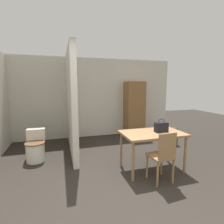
{
  "coord_description": "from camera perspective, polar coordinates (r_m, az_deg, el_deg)",
  "views": [
    {
      "loc": [
        -0.92,
        -1.9,
        1.65
      ],
      "look_at": [
        0.16,
        1.7,
        1.08
      ],
      "focal_mm": 28.0,
      "sensor_mm": 36.0,
      "label": 1
    }
  ],
  "objects": [
    {
      "name": "dining_table",
      "position": [
        3.52,
        13.04,
        -7.83
      ],
      "size": [
        1.19,
        0.73,
        0.75
      ],
      "color": "#997047",
      "rests_on": "ground_plane"
    },
    {
      "name": "toilet",
      "position": [
        4.29,
        -23.67,
        -10.65
      ],
      "size": [
        0.41,
        0.56,
        0.67
      ],
      "color": "silver",
      "rests_on": "ground_plane"
    },
    {
      "name": "wooden_chair",
      "position": [
        3.15,
        16.23,
        -13.35
      ],
      "size": [
        0.4,
        0.4,
        0.9
      ],
      "rotation": [
        0.0,
        0.0,
        0.08
      ],
      "color": "#997047",
      "rests_on": "ground_plane"
    },
    {
      "name": "partition_wall",
      "position": [
        4.46,
        -13.23,
        3.26
      ],
      "size": [
        0.12,
        2.21,
        2.5
      ],
      "color": "beige",
      "rests_on": "ground_plane"
    },
    {
      "name": "space_heater",
      "position": [
        5.27,
        18.93,
        -7.45
      ],
      "size": [
        0.25,
        0.2,
        0.46
      ],
      "color": "#2D2D33",
      "rests_on": "ground_plane"
    },
    {
      "name": "handbag",
      "position": [
        3.56,
        15.78,
        -4.71
      ],
      "size": [
        0.25,
        0.13,
        0.26
      ],
      "color": "black",
      "rests_on": "dining_table"
    },
    {
      "name": "wall_back",
      "position": [
        5.69,
        -7.37,
        4.54
      ],
      "size": [
        5.61,
        0.12,
        2.5
      ],
      "color": "beige",
      "rests_on": "ground_plane"
    },
    {
      "name": "wooden_cabinet",
      "position": [
        5.83,
        7.29,
        1.09
      ],
      "size": [
        0.6,
        0.5,
        1.78
      ],
      "color": "brown",
      "rests_on": "ground_plane"
    },
    {
      "name": "ground_plane",
      "position": [
        2.68,
        8.2,
        -29.46
      ],
      "size": [
        16.0,
        16.0,
        0.0
      ],
      "primitive_type": "plane",
      "color": "#2D2823"
    }
  ]
}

